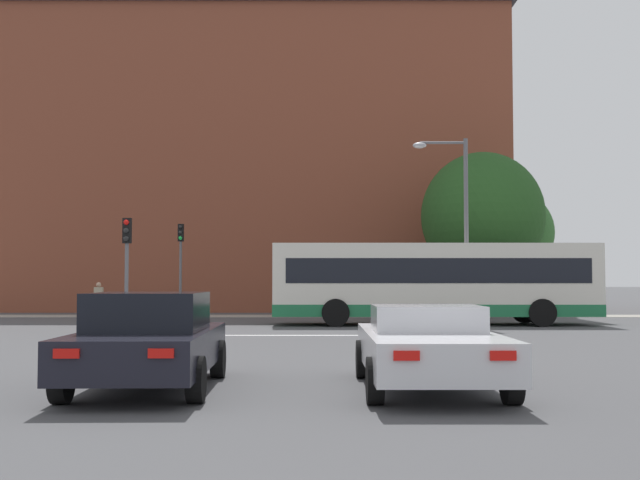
% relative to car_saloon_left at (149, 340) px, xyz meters
% --- Properties ---
extents(stop_line_strip, '(8.92, 0.30, 0.01)m').
position_rel_car_saloon_left_xyz_m(stop_line_strip, '(2.03, 11.97, -0.74)').
color(stop_line_strip, silver).
rests_on(stop_line_strip, ground_plane).
extents(far_pavement, '(69.91, 2.50, 0.01)m').
position_rel_car_saloon_left_xyz_m(far_pavement, '(2.03, 25.02, -0.74)').
color(far_pavement, gray).
rests_on(far_pavement, ground_plane).
extents(brick_civic_building, '(29.23, 11.22, 24.23)m').
position_rel_car_saloon_left_xyz_m(brick_civic_building, '(-1.57, 34.26, 8.32)').
color(brick_civic_building, brown).
rests_on(brick_civic_building, ground_plane).
extents(car_saloon_left, '(2.10, 4.66, 1.47)m').
position_rel_car_saloon_left_xyz_m(car_saloon_left, '(0.00, 0.00, 0.00)').
color(car_saloon_left, black).
rests_on(car_saloon_left, ground_plane).
extents(car_roadster_right, '(2.05, 4.79, 1.27)m').
position_rel_car_saloon_left_xyz_m(car_roadster_right, '(4.25, -0.02, -0.09)').
color(car_roadster_right, silver).
rests_on(car_roadster_right, ground_plane).
extents(bus_crossing_lead, '(11.94, 2.75, 3.00)m').
position_rel_car_saloon_left_xyz_m(bus_crossing_lead, '(6.86, 17.70, 0.87)').
color(bus_crossing_lead, silver).
rests_on(bus_crossing_lead, ground_plane).
extents(traffic_light_far_right, '(0.26, 0.31, 4.40)m').
position_rel_car_saloon_left_xyz_m(traffic_light_far_right, '(7.81, 24.03, 2.20)').
color(traffic_light_far_right, slate).
rests_on(traffic_light_far_right, ground_plane).
extents(traffic_light_far_left, '(0.26, 0.31, 4.24)m').
position_rel_car_saloon_left_xyz_m(traffic_light_far_left, '(-3.77, 24.31, 2.10)').
color(traffic_light_far_left, slate).
rests_on(traffic_light_far_left, ground_plane).
extents(traffic_light_near_left, '(0.26, 0.31, 3.63)m').
position_rel_car_saloon_left_xyz_m(traffic_light_near_left, '(-3.50, 13.00, 1.72)').
color(traffic_light_near_left, slate).
rests_on(traffic_light_near_left, ground_plane).
extents(street_lamp_junction, '(2.02, 0.36, 6.87)m').
position_rel_car_saloon_left_xyz_m(street_lamp_junction, '(7.62, 17.00, 3.47)').
color(street_lamp_junction, slate).
rests_on(street_lamp_junction, ground_plane).
extents(pedestrian_waiting, '(0.40, 0.23, 1.57)m').
position_rel_car_saloon_left_xyz_m(pedestrian_waiting, '(-7.59, 24.67, 0.16)').
color(pedestrian_waiting, '#333851').
rests_on(pedestrian_waiting, ground_plane).
extents(tree_by_building, '(5.63, 5.63, 7.55)m').
position_rel_car_saloon_left_xyz_m(tree_by_building, '(10.07, 24.40, 3.85)').
color(tree_by_building, '#4C3823').
rests_on(tree_by_building, ground_plane).
extents(tree_kerbside, '(3.76, 3.76, 5.96)m').
position_rel_car_saloon_left_xyz_m(tree_kerbside, '(12.04, 26.46, 3.22)').
color(tree_kerbside, '#4C3823').
rests_on(tree_kerbside, ground_plane).
extents(tree_distant, '(3.64, 3.64, 6.26)m').
position_rel_car_saloon_left_xyz_m(tree_distant, '(10.46, 26.44, 3.58)').
color(tree_distant, '#4C3823').
rests_on(tree_distant, ground_plane).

